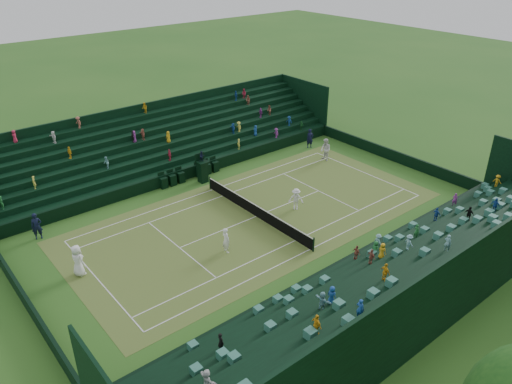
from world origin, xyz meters
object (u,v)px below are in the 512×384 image
umpire_chair (202,169)px  player_near_west (78,261)px  player_near_east (226,240)px  player_far_west (326,150)px  tennis_net (256,210)px  player_far_east (296,199)px

umpire_chair → player_near_west: umpire_chair is taller
player_near_west → player_near_east: 8.92m
player_near_east → player_far_west: size_ratio=0.87×
umpire_chair → player_near_east: 10.54m
player_near_east → player_far_west: (-6.18, 15.53, 0.14)m
player_near_west → player_near_east: player_near_west is taller
player_near_west → player_far_west: (-2.61, 23.70, -0.00)m
tennis_net → player_near_east: size_ratio=6.67×
tennis_net → player_far_east: size_ratio=6.93×
tennis_net → umpire_chair: 7.26m
umpire_chair → player_far_east: size_ratio=1.60×
umpire_chair → player_near_east: umpire_chair is taller
umpire_chair → player_near_west: (5.91, -12.76, -0.14)m
player_near_west → player_far_west: player_near_west is taller
player_far_east → player_far_west: bearing=76.4°
player_far_west → player_far_east: size_ratio=1.20×
player_near_west → player_far_west: bearing=-101.5°
player_near_west → player_far_east: size_ratio=1.20×
player_near_east → player_far_east: (-1.27, 7.27, -0.03)m
tennis_net → player_far_west: bearing=109.3°
player_near_west → player_near_east: size_ratio=1.16×
player_near_east → player_far_west: 16.72m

